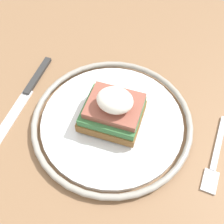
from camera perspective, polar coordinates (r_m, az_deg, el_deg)
The scene contains 6 objects.
ground_plane at distance 1.21m, azimuth 1.41°, elevation -20.93°, with size 6.00×6.00×0.00m, color gray.
dining_table at distance 0.60m, azimuth 2.66°, elevation -6.66°, with size 0.98×0.76×0.77m.
plate at distance 0.47m, azimuth -0.00°, elevation -1.87°, with size 0.27×0.27×0.02m.
sandwich at distance 0.44m, azimuth 0.24°, elevation 0.46°, with size 0.10×0.08×0.07m.
fork at distance 0.47m, azimuth 20.26°, elevation -8.46°, with size 0.03×0.14×0.00m.
knife at distance 0.54m, azimuth -16.75°, elevation 4.01°, with size 0.02×0.21×0.01m.
Camera 1 is at (-0.06, 0.27, 1.18)m, focal length 45.00 mm.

